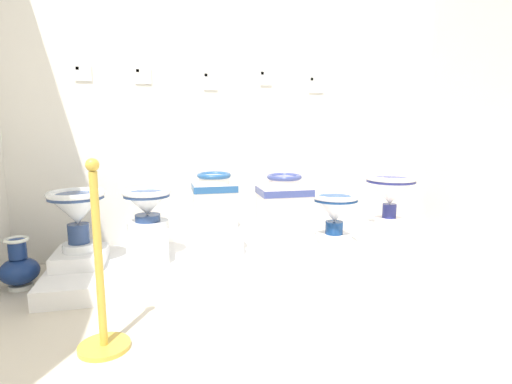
% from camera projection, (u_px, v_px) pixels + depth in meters
% --- Properties ---
extents(wall_back, '(3.81, 0.06, 3.24)m').
position_uv_depth(wall_back, '(236.00, 62.00, 3.44)').
color(wall_back, white).
rests_on(wall_back, ground_plane).
extents(display_platform, '(2.87, 0.92, 0.12)m').
position_uv_depth(display_platform, '(249.00, 261.00, 3.21)').
color(display_platform, white).
rests_on(display_platform, ground_plane).
extents(plinth_block_leftmost, '(0.35, 0.40, 0.10)m').
position_uv_depth(plinth_block_leftmost, '(80.00, 257.00, 2.96)').
color(plinth_block_leftmost, white).
rests_on(plinth_block_leftmost, display_platform).
extents(antique_toilet_leftmost, '(0.39, 0.39, 0.43)m').
position_uv_depth(antique_toilet_leftmost, '(77.00, 210.00, 2.90)').
color(antique_toilet_leftmost, white).
rests_on(antique_toilet_leftmost, plinth_block_leftmost).
extents(plinth_block_pale_glazed, '(0.29, 0.37, 0.23)m').
position_uv_depth(plinth_block_pale_glazed, '(149.00, 243.00, 3.08)').
color(plinth_block_pale_glazed, white).
rests_on(plinth_block_pale_glazed, display_platform).
extents(antique_toilet_pale_glazed, '(0.35, 0.35, 0.30)m').
position_uv_depth(antique_toilet_pale_glazed, '(147.00, 204.00, 3.03)').
color(antique_toilet_pale_glazed, white).
rests_on(antique_toilet_pale_glazed, plinth_block_pale_glazed).
extents(plinth_block_squat_floral, '(0.40, 0.29, 0.22)m').
position_uv_depth(plinth_block_squat_floral, '(215.00, 239.00, 3.21)').
color(plinth_block_squat_floral, white).
rests_on(plinth_block_squat_floral, display_platform).
extents(antique_toilet_squat_floral, '(0.33, 0.26, 0.40)m').
position_uv_depth(antique_toilet_squat_floral, '(214.00, 198.00, 3.15)').
color(antique_toilet_squat_floral, white).
rests_on(antique_toilet_squat_floral, plinth_block_squat_floral).
extents(plinth_block_broad_patterned, '(0.40, 0.34, 0.17)m').
position_uv_depth(plinth_block_broad_patterned, '(284.00, 244.00, 3.17)').
color(plinth_block_broad_patterned, white).
rests_on(plinth_block_broad_patterned, display_platform).
extents(antique_toilet_broad_patterned, '(0.38, 0.29, 0.45)m').
position_uv_depth(antique_toilet_broad_patterned, '(284.00, 204.00, 3.12)').
color(antique_toilet_broad_patterned, white).
rests_on(antique_toilet_broad_patterned, plinth_block_broad_patterned).
extents(plinth_block_slender_white, '(0.28, 0.38, 0.06)m').
position_uv_depth(plinth_block_slender_white, '(334.00, 242.00, 3.40)').
color(plinth_block_slender_white, white).
rests_on(plinth_block_slender_white, display_platform).
extents(antique_toilet_slender_white, '(0.39, 0.39, 0.37)m').
position_uv_depth(antique_toilet_slender_white, '(335.00, 209.00, 3.35)').
color(antique_toilet_slender_white, white).
rests_on(antique_toilet_slender_white, plinth_block_slender_white).
extents(plinth_block_rightmost, '(0.29, 0.37, 0.17)m').
position_uv_depth(plinth_block_rightmost, '(388.00, 234.00, 3.46)').
color(plinth_block_rightmost, white).
rests_on(plinth_block_rightmost, display_platform).
extents(antique_toilet_rightmost, '(0.41, 0.41, 0.41)m').
position_uv_depth(antique_toilet_rightmost, '(390.00, 190.00, 3.40)').
color(antique_toilet_rightmost, white).
rests_on(antique_toilet_rightmost, plinth_block_rightmost).
extents(info_placard_first, '(0.12, 0.01, 0.12)m').
position_uv_depth(info_placard_first, '(83.00, 73.00, 3.16)').
color(info_placard_first, white).
extents(info_placard_second, '(0.13, 0.01, 0.12)m').
position_uv_depth(info_placard_second, '(143.00, 76.00, 3.26)').
color(info_placard_second, white).
extents(info_placard_third, '(0.11, 0.01, 0.15)m').
position_uv_depth(info_placard_third, '(210.00, 80.00, 3.38)').
color(info_placard_third, white).
extents(info_placard_fourth, '(0.10, 0.01, 0.12)m').
position_uv_depth(info_placard_fourth, '(266.00, 78.00, 3.48)').
color(info_placard_fourth, white).
extents(info_placard_fifth, '(0.13, 0.01, 0.14)m').
position_uv_depth(info_placard_fifth, '(316.00, 84.00, 3.58)').
color(info_placard_fifth, white).
extents(decorative_vase_spare, '(0.26, 0.26, 0.36)m').
position_uv_depth(decorative_vase_spare, '(19.00, 268.00, 2.82)').
color(decorative_vase_spare, white).
rests_on(decorative_vase_spare, ground_plane).
extents(stanchion_post_near_left, '(0.26, 0.26, 0.96)m').
position_uv_depth(stanchion_post_near_left, '(101.00, 296.00, 2.04)').
color(stanchion_post_near_left, gold).
rests_on(stanchion_post_near_left, ground_plane).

